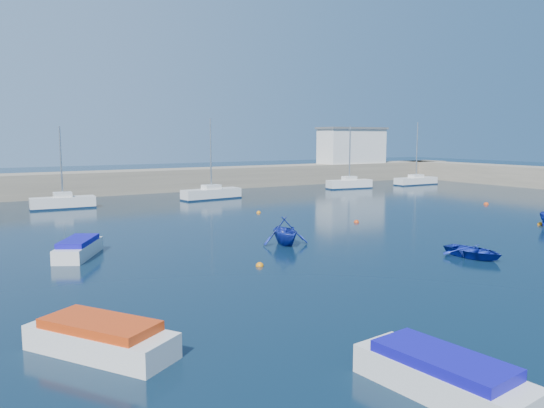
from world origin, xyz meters
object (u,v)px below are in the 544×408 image
sailboat_8 (416,181)px  motorboat_3 (443,376)px  sailboat_6 (211,193)px  dinghy_left (285,231)px  sailboat_5 (63,202)px  harbor_office (352,146)px  sailboat_7 (349,184)px  motorboat_0 (101,338)px  motorboat_1 (79,248)px  dinghy_center (474,251)px

sailboat_8 → motorboat_3: bearing=135.3°
sailboat_6 → dinghy_left: size_ratio=2.65×
sailboat_6 → motorboat_3: 43.75m
sailboat_5 → harbor_office: bearing=-72.8°
sailboat_6 → motorboat_3: sailboat_6 is taller
sailboat_7 → motorboat_0: (-39.57, -36.14, -0.12)m
harbor_office → sailboat_8: sailboat_8 is taller
motorboat_3 → sailboat_7: bearing=46.8°
dinghy_left → motorboat_3: bearing=-95.7°
sailboat_5 → motorboat_3: size_ratio=1.56×
harbor_office → sailboat_8: bearing=-72.7°
motorboat_0 → motorboat_1: size_ratio=1.13×
sailboat_6 → sailboat_8: (30.96, 0.84, -0.04)m
motorboat_0 → motorboat_3: bearing=-79.2°
sailboat_5 → dinghy_left: sailboat_5 is taller
motorboat_3 → dinghy_left: (6.85, 17.93, 0.33)m
motorboat_1 → dinghy_left: (11.36, -3.01, 0.36)m
sailboat_6 → motorboat_0: size_ratio=1.72×
motorboat_0 → dinghy_center: motorboat_0 is taller
harbor_office → motorboat_1: harbor_office is taller
sailboat_6 → sailboat_7: sailboat_6 is taller
sailboat_5 → dinghy_center: (15.19, -32.37, -0.26)m
sailboat_6 → motorboat_0: sailboat_6 is taller
motorboat_0 → sailboat_8: bearing=2.4°
motorboat_1 → dinghy_left: size_ratio=1.35×
sailboat_8 → motorboat_3: 61.26m
sailboat_5 → motorboat_1: 21.27m
motorboat_1 → motorboat_0: bearing=-69.1°
motorboat_3 → motorboat_1: bearing=96.2°
dinghy_center → dinghy_left: (-6.77, 8.29, 0.50)m
harbor_office → motorboat_3: (-40.95, -52.52, -4.59)m
sailboat_7 → motorboat_1: (-37.38, -22.29, -0.14)m
sailboat_5 → sailboat_6: size_ratio=0.88×
sailboat_5 → motorboat_1: size_ratio=1.73×
sailboat_6 → motorboat_1: 27.25m
motorboat_0 → dinghy_center: size_ratio=1.50×
harbor_office → sailboat_8: size_ratio=1.19×
sailboat_5 → motorboat_0: bearing=175.0°
sailboat_5 → motorboat_0: size_ratio=1.53×
sailboat_5 → dinghy_center: sailboat_5 is taller
sailboat_8 → dinghy_left: size_ratio=2.65×
motorboat_0 → dinghy_center: 20.48m
harbor_office → motorboat_3: size_ratio=2.10×
motorboat_0 → harbor_office: bearing=11.0°
harbor_office → dinghy_left: bearing=-134.6°
sailboat_5 → motorboat_3: bearing=-174.5°
motorboat_0 → dinghy_left: (13.55, 10.85, 0.34)m
sailboat_5 → dinghy_left: size_ratio=2.34×
harbor_office → motorboat_1: (-45.46, -31.58, -4.62)m
sailboat_5 → motorboat_1: bearing=175.4°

